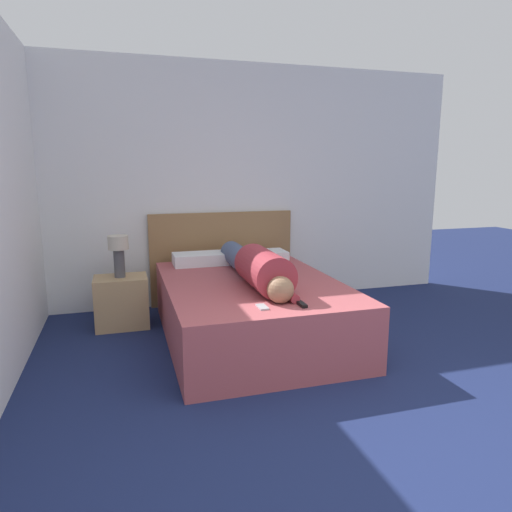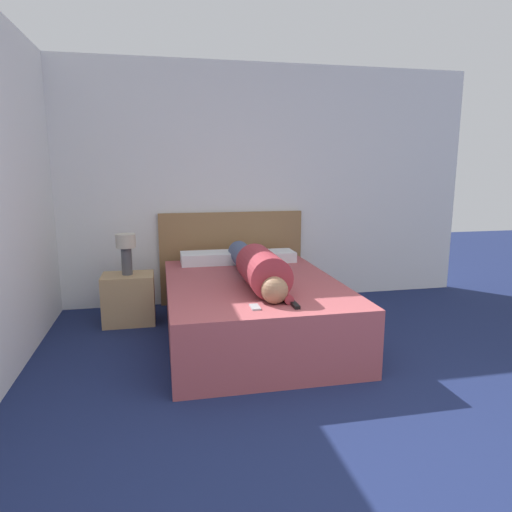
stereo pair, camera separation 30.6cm
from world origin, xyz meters
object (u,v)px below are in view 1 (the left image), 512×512
at_px(pillow_near_headboard, 201,259).
at_px(pillow_second, 261,256).
at_px(bed, 251,309).
at_px(person_lying, 256,267).
at_px(table_lamp, 119,250).
at_px(nightstand, 122,302).
at_px(tv_remote, 301,304).
at_px(cell_phone, 262,307).

bearing_deg(pillow_near_headboard, pillow_second, 0.00).
relative_size(bed, pillow_second, 3.83).
bearing_deg(person_lying, pillow_near_headboard, 109.85).
xyz_separation_m(table_lamp, pillow_second, (1.44, 0.17, -0.17)).
bearing_deg(pillow_near_headboard, nightstand, -168.02).
bearing_deg(tv_remote, cell_phone, 174.01).
distance_m(pillow_second, cell_phone, 1.65).
height_order(table_lamp, pillow_second, table_lamp).
bearing_deg(cell_phone, table_lamp, 124.35).
distance_m(bed, person_lying, 0.41).
xyz_separation_m(pillow_second, tv_remote, (-0.19, -1.61, -0.04)).
relative_size(nightstand, tv_remote, 3.26).
bearing_deg(pillow_second, tv_remote, -96.82).
relative_size(pillow_near_headboard, cell_phone, 4.32).
distance_m(nightstand, pillow_second, 1.49).
relative_size(table_lamp, person_lying, 0.24).
bearing_deg(pillow_second, pillow_near_headboard, 180.00).
bearing_deg(pillow_second, person_lying, -109.42).
distance_m(nightstand, cell_phone, 1.73).
bearing_deg(table_lamp, person_lying, -32.82).
height_order(nightstand, cell_phone, cell_phone).
xyz_separation_m(nightstand, cell_phone, (0.96, -1.41, 0.29)).
relative_size(tv_remote, cell_phone, 1.15).
xyz_separation_m(tv_remote, cell_phone, (-0.28, 0.03, -0.01)).
relative_size(pillow_second, tv_remote, 3.55).
height_order(bed, tv_remote, tv_remote).
xyz_separation_m(person_lying, pillow_near_headboard, (-0.32, 0.89, -0.08)).
distance_m(bed, tv_remote, 0.86).
relative_size(nightstand, cell_phone, 3.76).
bearing_deg(person_lying, pillow_second, 70.58).
distance_m(pillow_near_headboard, cell_phone, 1.59).
bearing_deg(bed, tv_remote, -79.63).
height_order(bed, table_lamp, table_lamp).
height_order(bed, pillow_second, pillow_second).
bearing_deg(nightstand, table_lamp, 104.04).
relative_size(person_lying, pillow_second, 3.07).
relative_size(bed, cell_phone, 15.72).
xyz_separation_m(nightstand, table_lamp, (-0.00, 0.00, 0.50)).
distance_m(table_lamp, pillow_near_headboard, 0.83).
bearing_deg(pillow_second, cell_phone, -106.80).
bearing_deg(person_lying, tv_remote, -80.23).
height_order(pillow_second, cell_phone, pillow_second).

